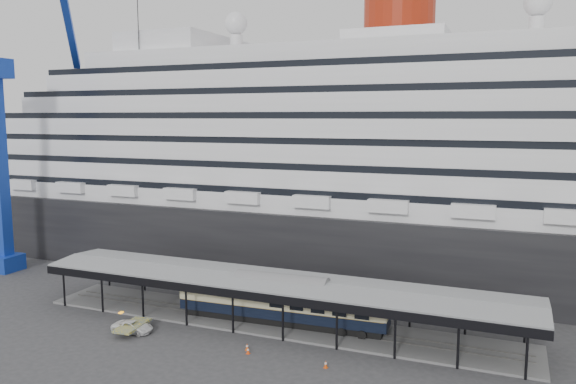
% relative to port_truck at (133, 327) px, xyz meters
% --- Properties ---
extents(ground, '(200.00, 200.00, 0.00)m').
position_rel_port_truck_xyz_m(ground, '(12.93, 3.03, -0.62)').
color(ground, '#323234').
rests_on(ground, ground).
extents(cruise_ship, '(130.00, 30.00, 43.90)m').
position_rel_port_truck_xyz_m(cruise_ship, '(12.98, 35.03, 17.73)').
color(cruise_ship, black).
rests_on(cruise_ship, ground).
extents(platform_canopy, '(56.00, 9.18, 5.30)m').
position_rel_port_truck_xyz_m(platform_canopy, '(12.93, 8.03, 1.75)').
color(platform_canopy, slate).
rests_on(platform_canopy, ground).
extents(crane_blue, '(22.63, 19.19, 47.60)m').
position_rel_port_truck_xyz_m(crane_blue, '(-32.18, 13.65, 19.34)').
color(crane_blue, '#173AAF').
rests_on(crane_blue, ground).
extents(port_truck, '(4.59, 2.41, 1.23)m').
position_rel_port_truck_xyz_m(port_truck, '(0.00, 0.00, 0.00)').
color(port_truck, white).
rests_on(port_truck, ground).
extents(pullman_carriage, '(23.91, 4.14, 23.36)m').
position_rel_port_truck_xyz_m(pullman_carriage, '(13.94, 8.03, 2.20)').
color(pullman_carriage, black).
rests_on(pullman_carriage, ground).
extents(traffic_cone_left, '(0.39, 0.39, 0.68)m').
position_rel_port_truck_xyz_m(traffic_cone_left, '(13.90, -0.32, -0.28)').
color(traffic_cone_left, '#EF430D').
rests_on(traffic_cone_left, ground).
extents(traffic_cone_mid, '(0.47, 0.47, 0.71)m').
position_rel_port_truck_xyz_m(traffic_cone_mid, '(13.44, 0.41, -0.26)').
color(traffic_cone_mid, '#E6540C').
rests_on(traffic_cone_mid, ground).
extents(traffic_cone_right, '(0.46, 0.46, 0.73)m').
position_rel_port_truck_xyz_m(traffic_cone_right, '(21.90, -0.44, -0.25)').
color(traffic_cone_right, '#D4460B').
rests_on(traffic_cone_right, ground).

